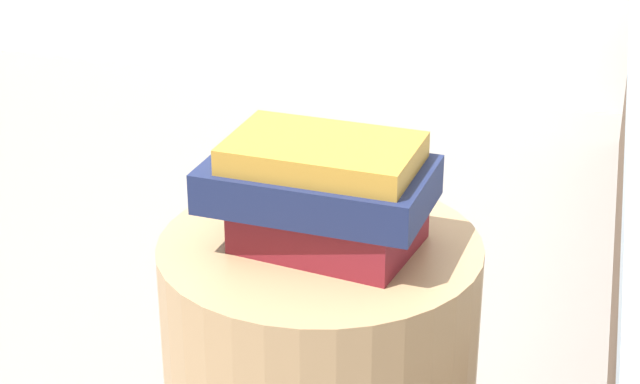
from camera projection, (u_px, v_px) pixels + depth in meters
book_maroon at (328, 224)px, 1.50m from camera, size 0.25×0.19×0.06m
book_navy at (320, 185)px, 1.47m from camera, size 0.30×0.19×0.06m
book_ochre at (323, 153)px, 1.45m from camera, size 0.25×0.17×0.03m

